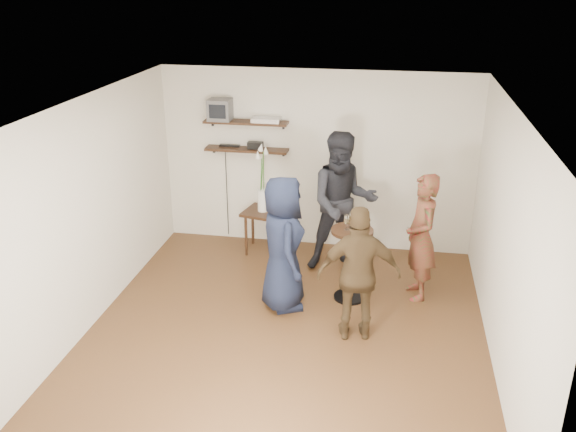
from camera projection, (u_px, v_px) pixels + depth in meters
The scene contains 18 objects.
room at pixel (285, 228), 6.47m from camera, with size 4.58×5.08×2.68m.
shelf_upper at pixel (246, 122), 8.59m from camera, with size 1.20×0.25×0.04m, color black.
shelf_lower at pixel (247, 150), 8.74m from camera, with size 1.20×0.25×0.04m, color black.
crt_monitor at pixel (220, 109), 8.58m from camera, with size 0.32×0.30×0.30m, color #59595B.
dvd_deck at pixel (266, 120), 8.52m from camera, with size 0.40×0.24×0.06m, color silver.
radio at pixel (255, 145), 8.69m from camera, with size 0.22×0.10×0.10m, color black.
power_strip at pixel (230, 146), 8.81m from camera, with size 0.30×0.05×0.03m, color black.
side_table at pixel (263, 217), 8.81m from camera, with size 0.62×0.62×0.63m.
vase_lilies at pixel (263, 189), 8.64m from camera, with size 0.20×0.21×1.03m.
drinks_table at pixel (351, 255), 7.47m from camera, with size 0.51×0.51×0.94m.
wine_glass_fl at pixel (347, 220), 7.29m from camera, with size 0.06×0.06×0.19m.
wine_glass_fr at pixel (358, 221), 7.24m from camera, with size 0.07×0.07×0.20m.
wine_glass_bl at pixel (352, 217), 7.37m from camera, with size 0.06×0.06×0.19m.
wine_glass_br at pixel (354, 217), 7.30m from camera, with size 0.07×0.07×0.22m.
person_plaid at pixel (421, 237), 7.45m from camera, with size 0.59×0.39×1.62m, color #A71323.
person_dark at pixel (343, 203), 8.13m from camera, with size 0.94×0.73×1.93m, color black.
person_navy at pixel (283, 244), 7.22m from camera, with size 0.82×0.53×1.67m, color black.
person_brown at pixel (359, 274), 6.61m from camera, with size 0.92×0.38×1.56m, color #44321D.
Camera 1 is at (1.07, -5.84, 3.86)m, focal length 38.00 mm.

